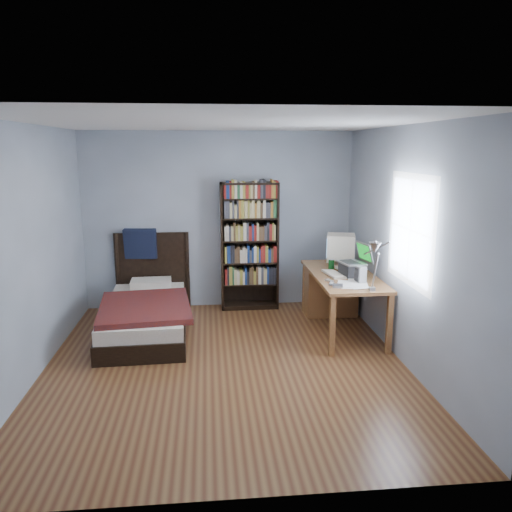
{
  "coord_description": "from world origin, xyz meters",
  "views": [
    {
      "loc": [
        -0.17,
        -4.97,
        2.26
      ],
      "look_at": [
        0.38,
        0.6,
        1.05
      ],
      "focal_mm": 35.0,
      "sensor_mm": 36.0,
      "label": 1
    }
  ],
  "objects_px": {
    "desk_lamp": "(375,252)",
    "soda_can": "(331,265)",
    "crt_monitor": "(340,247)",
    "speaker": "(361,275)",
    "laptop": "(353,267)",
    "bed": "(146,311)",
    "keyboard": "(334,274)",
    "bookshelf": "(249,246)",
    "desk": "(333,288)"
  },
  "relations": [
    {
      "from": "crt_monitor",
      "to": "bookshelf",
      "type": "xyz_separation_m",
      "value": [
        -1.16,
        0.54,
        -0.06
      ]
    },
    {
      "from": "crt_monitor",
      "to": "desk_lamp",
      "type": "bearing_deg",
      "value": -93.18
    },
    {
      "from": "desk",
      "to": "soda_can",
      "type": "xyz_separation_m",
      "value": [
        -0.09,
        -0.22,
        0.38
      ]
    },
    {
      "from": "keyboard",
      "to": "bed",
      "type": "relative_size",
      "value": 0.2
    },
    {
      "from": "crt_monitor",
      "to": "soda_can",
      "type": "bearing_deg",
      "value": -124.9
    },
    {
      "from": "desk",
      "to": "desk_lamp",
      "type": "bearing_deg",
      "value": -90.4
    },
    {
      "from": "desk_lamp",
      "to": "soda_can",
      "type": "bearing_deg",
      "value": 93.39
    },
    {
      "from": "desk",
      "to": "crt_monitor",
      "type": "relative_size",
      "value": 3.73
    },
    {
      "from": "crt_monitor",
      "to": "laptop",
      "type": "xyz_separation_m",
      "value": [
        0.01,
        -0.58,
        -0.12
      ]
    },
    {
      "from": "laptop",
      "to": "desk_lamp",
      "type": "relative_size",
      "value": 0.64
    },
    {
      "from": "laptop",
      "to": "bed",
      "type": "bearing_deg",
      "value": 172.9
    },
    {
      "from": "soda_can",
      "to": "speaker",
      "type": "bearing_deg",
      "value": -74.14
    },
    {
      "from": "laptop",
      "to": "speaker",
      "type": "distance_m",
      "value": 0.33
    },
    {
      "from": "speaker",
      "to": "desk",
      "type": "bearing_deg",
      "value": 80.55
    },
    {
      "from": "speaker",
      "to": "bookshelf",
      "type": "height_order",
      "value": "bookshelf"
    },
    {
      "from": "soda_can",
      "to": "bed",
      "type": "distance_m",
      "value": 2.43
    },
    {
      "from": "laptop",
      "to": "speaker",
      "type": "height_order",
      "value": "laptop"
    },
    {
      "from": "desk_lamp",
      "to": "soda_can",
      "type": "height_order",
      "value": "desk_lamp"
    },
    {
      "from": "laptop",
      "to": "speaker",
      "type": "bearing_deg",
      "value": -89.77
    },
    {
      "from": "desk_lamp",
      "to": "soda_can",
      "type": "xyz_separation_m",
      "value": [
        -0.08,
        1.39,
        -0.45
      ]
    },
    {
      "from": "speaker",
      "to": "soda_can",
      "type": "bearing_deg",
      "value": 90.35
    },
    {
      "from": "desk",
      "to": "bed",
      "type": "relative_size",
      "value": 0.8
    },
    {
      "from": "keyboard",
      "to": "bed",
      "type": "distance_m",
      "value": 2.39
    },
    {
      "from": "bookshelf",
      "to": "desk",
      "type": "bearing_deg",
      "value": -27.7
    },
    {
      "from": "desk",
      "to": "bed",
      "type": "height_order",
      "value": "bed"
    },
    {
      "from": "speaker",
      "to": "soda_can",
      "type": "height_order",
      "value": "speaker"
    },
    {
      "from": "desk",
      "to": "speaker",
      "type": "relative_size",
      "value": 8.6
    },
    {
      "from": "crt_monitor",
      "to": "speaker",
      "type": "relative_size",
      "value": 2.31
    },
    {
      "from": "desk_lamp",
      "to": "bookshelf",
      "type": "distance_m",
      "value": 2.45
    },
    {
      "from": "laptop",
      "to": "bookshelf",
      "type": "distance_m",
      "value": 1.62
    },
    {
      "from": "bookshelf",
      "to": "bed",
      "type": "distance_m",
      "value": 1.72
    },
    {
      "from": "laptop",
      "to": "keyboard",
      "type": "relative_size",
      "value": 1.0
    },
    {
      "from": "desk",
      "to": "speaker",
      "type": "height_order",
      "value": "speaker"
    },
    {
      "from": "desk",
      "to": "soda_can",
      "type": "relative_size",
      "value": 12.62
    },
    {
      "from": "speaker",
      "to": "soda_can",
      "type": "distance_m",
      "value": 0.68
    },
    {
      "from": "crt_monitor",
      "to": "bed",
      "type": "distance_m",
      "value": 2.65
    },
    {
      "from": "keyboard",
      "to": "bookshelf",
      "type": "bearing_deg",
      "value": 122.37
    },
    {
      "from": "desk",
      "to": "keyboard",
      "type": "xyz_separation_m",
      "value": [
        -0.13,
        -0.51,
        0.33
      ]
    },
    {
      "from": "speaker",
      "to": "bed",
      "type": "relative_size",
      "value": 0.09
    },
    {
      "from": "keyboard",
      "to": "speaker",
      "type": "height_order",
      "value": "speaker"
    },
    {
      "from": "bed",
      "to": "bookshelf",
      "type": "bearing_deg",
      "value": 30.19
    },
    {
      "from": "crt_monitor",
      "to": "bed",
      "type": "height_order",
      "value": "bed"
    },
    {
      "from": "laptop",
      "to": "bookshelf",
      "type": "relative_size",
      "value": 0.23
    },
    {
      "from": "desk",
      "to": "desk_lamp",
      "type": "distance_m",
      "value": 1.81
    },
    {
      "from": "laptop",
      "to": "desk",
      "type": "bearing_deg",
      "value": 99.45
    },
    {
      "from": "crt_monitor",
      "to": "keyboard",
      "type": "height_order",
      "value": "crt_monitor"
    },
    {
      "from": "keyboard",
      "to": "speaker",
      "type": "xyz_separation_m",
      "value": [
        0.23,
        -0.36,
        0.08
      ]
    },
    {
      "from": "keyboard",
      "to": "speaker",
      "type": "bearing_deg",
      "value": -66.89
    },
    {
      "from": "speaker",
      "to": "bookshelf",
      "type": "distance_m",
      "value": 1.86
    },
    {
      "from": "desk",
      "to": "bookshelf",
      "type": "xyz_separation_m",
      "value": [
        -1.08,
        0.57,
        0.49
      ]
    }
  ]
}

